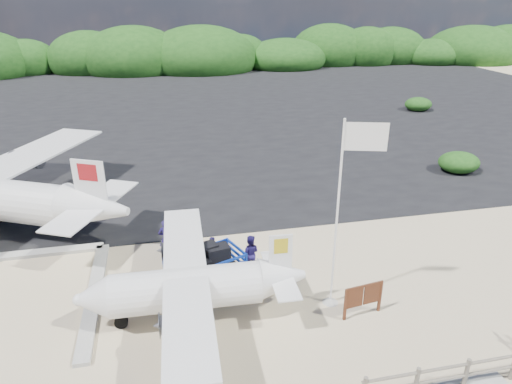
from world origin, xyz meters
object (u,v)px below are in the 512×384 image
baggage_cart (207,285)px  crew_b (250,253)px  flagpole (330,302)px  signboard (361,315)px  crew_a (166,239)px  aircraft_large (315,115)px  crew_c (213,255)px  aircraft_small (21,110)px

baggage_cart → crew_b: (1.80, 0.62, 0.77)m
flagpole → signboard: size_ratio=4.37×
crew_a → aircraft_large: size_ratio=0.11×
signboard → baggage_cart: bearing=141.7°
baggage_cart → crew_c: (0.37, 0.76, 0.79)m
signboard → crew_c: bearing=133.4°
flagpole → aircraft_large: size_ratio=0.40×
baggage_cart → crew_a: 2.79m
flagpole → signboard: flagpole is taller
baggage_cart → crew_a: crew_a is taller
signboard → crew_b: bearing=123.9°
flagpole → crew_c: flagpole is taller
baggage_cart → flagpole: 4.63m
crew_b → flagpole: bearing=148.9°
baggage_cart → crew_b: size_ratio=1.94×
baggage_cart → aircraft_large: 27.17m
aircraft_small → crew_c: bearing=116.9°
flagpole → aircraft_small: bearing=118.2°
flagpole → crew_a: flagpole is taller
flagpole → signboard: (0.79, -0.88, 0.00)m
baggage_cart → crew_c: 1.16m
baggage_cart → aircraft_large: size_ratio=0.18×
aircraft_small → signboard: bearing=120.8°
crew_a → crew_c: bearing=147.0°
crew_b → aircraft_small: (-15.75, 31.20, -0.77)m
baggage_cart → signboard: (4.97, -2.87, 0.00)m
crew_a → crew_b: (3.14, -1.67, -0.10)m
crew_c → aircraft_large: bearing=-102.9°
crew_a → crew_b: size_ratio=1.13×
crew_b → aircraft_large: size_ratio=0.09×
crew_a → baggage_cart: bearing=129.1°
signboard → crew_a: bearing=132.4°
crew_c → crew_a: bearing=-27.0°
crew_c → aircraft_large: 26.33m
crew_a → aircraft_small: 32.12m
crew_c → aircraft_small: bearing=-50.6°
signboard → aircraft_large: aircraft_large is taller
baggage_cart → crew_c: crew_c is taller
flagpole → crew_c: size_ratio=4.25×
flagpole → crew_b: 3.61m
flagpole → signboard: bearing=-48.2°
baggage_cart → signboard: 5.74m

